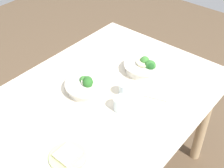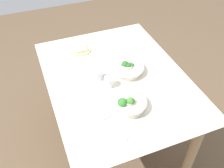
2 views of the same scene
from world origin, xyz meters
name	(u,v)px [view 2 (image 2 of 2)]	position (x,y,z in m)	size (l,w,h in m)	color
ground_plane	(116,138)	(0.00, 0.00, 0.00)	(6.00, 6.00, 0.00)	brown
dining_table	(116,89)	(0.00, 0.00, 0.66)	(1.35, 1.02, 0.78)	beige
broccoli_bowl_far	(128,104)	(-0.31, 0.04, 0.81)	(0.23, 0.23, 0.10)	silver
broccoli_bowl_near	(127,68)	(0.04, -0.10, 0.81)	(0.26, 0.26, 0.09)	silver
bread_side_plate	(81,49)	(0.44, 0.15, 0.79)	(0.17, 0.17, 0.03)	#B7D684
water_glass_center	(97,75)	(0.04, 0.14, 0.82)	(0.08, 0.08, 0.08)	silver
water_glass_side	(109,82)	(-0.06, 0.09, 0.82)	(0.07, 0.07, 0.08)	silver
fork_by_far_bowl	(116,36)	(0.54, -0.22, 0.78)	(0.08, 0.09, 0.00)	#B7B7BC
fork_by_near_bowl	(126,140)	(-0.55, 0.16, 0.78)	(0.07, 0.08, 0.00)	#B7B7BC
table_knife_left	(160,128)	(-0.54, -0.08, 0.78)	(0.20, 0.01, 0.00)	#B7B7BC
table_knife_right	(70,68)	(0.24, 0.30, 0.78)	(0.21, 0.01, 0.00)	#B7B7BC
napkin_folded_upper	(102,106)	(-0.24, 0.20, 0.78)	(0.21, 0.13, 0.01)	#B1A997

